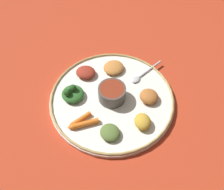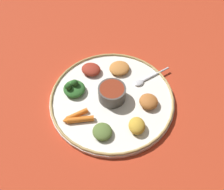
{
  "view_description": "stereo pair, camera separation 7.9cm",
  "coord_description": "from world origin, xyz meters",
  "views": [
    {
      "loc": [
        -0.15,
        -0.45,
        0.67
      ],
      "look_at": [
        0.0,
        0.0,
        0.03
      ],
      "focal_mm": 39.87,
      "sensor_mm": 36.0,
      "label": 1
    },
    {
      "loc": [
        -0.07,
        -0.47,
        0.67
      ],
      "look_at": [
        0.0,
        0.0,
        0.03
      ],
      "focal_mm": 39.87,
      "sensor_mm": 36.0,
      "label": 2
    }
  ],
  "objects": [
    {
      "name": "ground_plane",
      "position": [
        0.0,
        0.0,
        0.0
      ],
      "size": [
        2.4,
        2.4,
        0.0
      ],
      "primitive_type": "plane",
      "color": "#B7381E"
    },
    {
      "name": "platter",
      "position": [
        0.0,
        0.0,
        0.01
      ],
      "size": [
        0.4,
        0.4,
        0.01
      ],
      "primitive_type": "cylinder",
      "color": "white",
      "rests_on": "ground_plane"
    },
    {
      "name": "platter_rim",
      "position": [
        0.0,
        0.0,
        0.02
      ],
      "size": [
        0.4,
        0.4,
        0.01
      ],
      "primitive_type": "torus",
      "color": "tan",
      "rests_on": "platter"
    },
    {
      "name": "center_bowl",
      "position": [
        0.0,
        0.0,
        0.04
      ],
      "size": [
        0.09,
        0.09,
        0.05
      ],
      "color": "#4C4742",
      "rests_on": "platter"
    },
    {
      "name": "spoon",
      "position": [
        0.13,
        0.06,
        0.02
      ],
      "size": [
        0.14,
        0.07,
        0.01
      ],
      "color": "silver",
      "rests_on": "platter"
    },
    {
      "name": "greens_pile",
      "position": [
        -0.12,
        0.05,
        0.03
      ],
      "size": [
        0.1,
        0.1,
        0.05
      ],
      "color": "#2D6628",
      "rests_on": "platter"
    },
    {
      "name": "carrot_near_spoon",
      "position": [
        -0.12,
        -0.05,
        0.02
      ],
      "size": [
        0.08,
        0.04,
        0.02
      ],
      "color": "orange",
      "rests_on": "platter"
    },
    {
      "name": "carrot_outer",
      "position": [
        -0.11,
        -0.07,
        0.02
      ],
      "size": [
        0.09,
        0.02,
        0.02
      ],
      "color": "orange",
      "rests_on": "platter"
    },
    {
      "name": "mound_collards",
      "position": [
        -0.05,
        -0.12,
        0.03
      ],
      "size": [
        0.08,
        0.08,
        0.02
      ],
      "primitive_type": "ellipsoid",
      "rotation": [
        0.0,
        0.0,
        5.11
      ],
      "color": "#567033",
      "rests_on": "platter"
    },
    {
      "name": "mound_beet",
      "position": [
        -0.05,
        0.12,
        0.03
      ],
      "size": [
        0.09,
        0.09,
        0.03
      ],
      "primitive_type": "ellipsoid",
      "rotation": [
        0.0,
        0.0,
        2.59
      ],
      "color": "maroon",
      "rests_on": "platter"
    },
    {
      "name": "mound_lentil_yellow",
      "position": [
        0.05,
        -0.12,
        0.03
      ],
      "size": [
        0.06,
        0.06,
        0.03
      ],
      "primitive_type": "ellipsoid",
      "rotation": [
        0.0,
        0.0,
        1.4
      ],
      "color": "gold",
      "rests_on": "platter"
    },
    {
      "name": "mound_squash",
      "position": [
        0.04,
        0.11,
        0.03
      ],
      "size": [
        0.09,
        0.08,
        0.02
      ],
      "primitive_type": "ellipsoid",
      "rotation": [
        0.0,
        0.0,
        0.23
      ],
      "color": "#C67A38",
      "rests_on": "platter"
    },
    {
      "name": "mound_chickpea",
      "position": [
        0.11,
        -0.04,
        0.03
      ],
      "size": [
        0.08,
        0.08,
        0.03
      ],
      "primitive_type": "ellipsoid",
      "rotation": [
        0.0,
        0.0,
        0.42
      ],
      "color": "#B2662D",
      "rests_on": "platter"
    }
  ]
}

